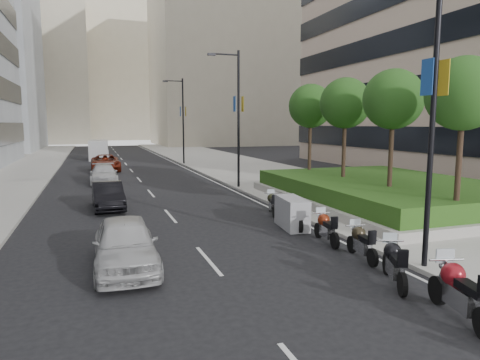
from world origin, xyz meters
name	(u,v)px	position (x,y,z in m)	size (l,w,h in m)	color
ground	(311,303)	(0.00, 0.00, 0.00)	(160.00, 160.00, 0.00)	black
sidewalk_right	(244,168)	(9.00, 30.00, 0.07)	(10.00, 100.00, 0.15)	#9E9B93
sidewalk_left	(0,177)	(-12.00, 30.00, 0.07)	(8.00, 100.00, 0.15)	#9E9B93
lane_edge	(191,171)	(3.70, 30.00, 0.01)	(0.12, 100.00, 0.01)	silver
lane_centre	(133,173)	(-1.50, 30.00, 0.01)	(0.12, 100.00, 0.01)	silver
building_cream_right	(223,58)	(22.00, 80.00, 18.00)	(28.00, 24.00, 36.00)	#B7AD93
building_cream_left	(27,67)	(-18.00, 100.00, 17.00)	(26.00, 24.00, 34.00)	#B7AD93
building_cream_centre	(115,72)	(2.00, 120.00, 19.00)	(30.00, 24.00, 38.00)	#B7AD93
planter	(387,198)	(10.00, 10.00, 0.35)	(10.00, 14.00, 0.40)	#A19C96
hedge	(388,187)	(10.00, 10.00, 0.95)	(9.40, 13.40, 0.80)	#224915
tree_0	(463,94)	(8.50, 4.00, 5.42)	(2.80, 2.80, 6.30)	#332319
tree_1	(393,100)	(8.50, 8.00, 5.42)	(2.80, 2.80, 6.30)	#332319
tree_2	(345,104)	(8.50, 12.00, 5.42)	(2.80, 2.80, 6.30)	#332319
tree_3	(311,106)	(8.50, 16.00, 5.42)	(2.80, 2.80, 6.30)	#332319
lamp_post_0	(429,97)	(4.14, 1.00, 5.07)	(2.34, 0.45, 9.00)	black
lamp_post_1	(236,112)	(4.14, 18.00, 5.07)	(2.34, 0.45, 9.00)	black
lamp_post_2	(182,117)	(4.14, 36.00, 5.07)	(2.34, 0.45, 9.00)	black
motorcycle_1	(459,291)	(2.65, -1.83, 0.65)	(0.92, 2.41, 1.22)	black
motorcycle_2	(394,263)	(2.73, 0.40, 0.58)	(1.08, 2.05, 1.09)	black
motorcycle_3	(361,242)	(3.17, 2.54, 0.55)	(0.68, 2.04, 1.02)	black
motorcycle_4	(326,228)	(3.07, 4.57, 0.55)	(0.69, 2.08, 1.04)	black
motorcycle_5	(292,213)	(2.86, 6.95, 0.64)	(1.10, 2.24, 1.29)	black
motorcycle_6	(272,204)	(3.19, 9.78, 0.52)	(0.77, 1.91, 0.97)	black
car_a	(125,244)	(-4.04, 4.05, 0.77)	(1.82, 4.53, 1.54)	#ADADAF
car_b	(108,196)	(-4.20, 13.72, 0.68)	(1.44, 4.13, 1.36)	black
car_c	(104,174)	(-4.14, 23.69, 0.68)	(1.89, 4.66, 1.35)	#ABABAD
car_d	(106,163)	(-3.76, 32.31, 0.76)	(2.51, 5.45, 1.51)	maroon
delivery_van	(99,151)	(-4.12, 45.86, 1.09)	(2.37, 5.64, 2.33)	#ADADAF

